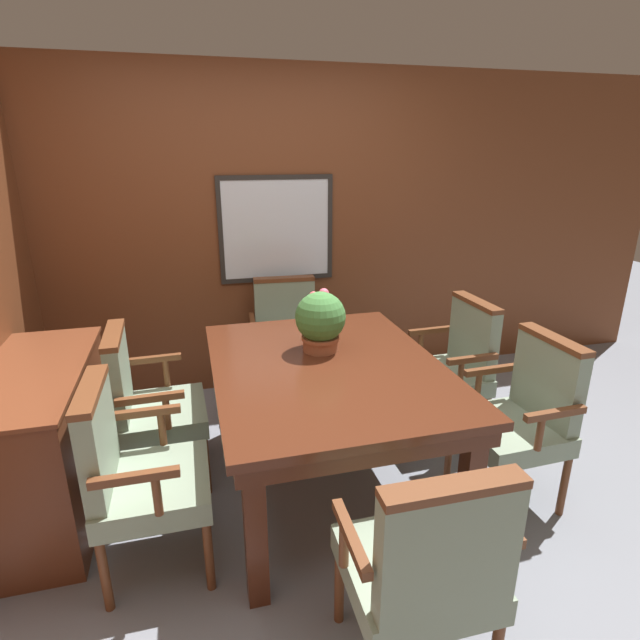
{
  "coord_description": "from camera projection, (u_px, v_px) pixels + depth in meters",
  "views": [
    {
      "loc": [
        -0.54,
        -2.07,
        1.86
      ],
      "look_at": [
        0.12,
        0.43,
        0.97
      ],
      "focal_mm": 28.0,
      "sensor_mm": 36.0,
      "label": 1
    }
  ],
  "objects": [
    {
      "name": "sideboard_cabinet",
      "position": [
        45.0,
        441.0,
        2.61
      ],
      "size": [
        0.51,
        1.2,
        0.82
      ],
      "color": "brown",
      "rests_on": "ground_plane"
    },
    {
      "name": "chair_right_near",
      "position": [
        523.0,
        413.0,
        2.68
      ],
      "size": [
        0.5,
        0.56,
        0.94
      ],
      "rotation": [
        0.0,
        0.0,
        -1.54
      ],
      "color": "brown",
      "rests_on": "ground_plane"
    },
    {
      "name": "ground_plane",
      "position": [
        318.0,
        522.0,
        2.63
      ],
      "size": [
        14.0,
        14.0,
        0.0
      ],
      "primitive_type": "plane",
      "color": "gray"
    },
    {
      "name": "potted_plant",
      "position": [
        321.0,
        320.0,
        2.8
      ],
      "size": [
        0.29,
        0.3,
        0.35
      ],
      "color": "#9E5638",
      "rests_on": "dining_table"
    },
    {
      "name": "wall_back",
      "position": [
        260.0,
        236.0,
        3.83
      ],
      "size": [
        7.2,
        0.08,
        2.45
      ],
      "color": "brown",
      "rests_on": "ground_plane"
    },
    {
      "name": "chair_left_near",
      "position": [
        135.0,
        470.0,
        2.2
      ],
      "size": [
        0.49,
        0.56,
        0.94
      ],
      "rotation": [
        0.0,
        0.0,
        1.57
      ],
      "color": "brown",
      "rests_on": "ground_plane"
    },
    {
      "name": "chair_right_far",
      "position": [
        454.0,
        363.0,
        3.3
      ],
      "size": [
        0.5,
        0.56,
        0.94
      ],
      "rotation": [
        0.0,
        0.0,
        -1.55
      ],
      "color": "brown",
      "rests_on": "ground_plane"
    },
    {
      "name": "chair_left_far",
      "position": [
        147.0,
        401.0,
        2.81
      ],
      "size": [
        0.5,
        0.56,
        0.94
      ],
      "rotation": [
        0.0,
        0.0,
        1.6
      ],
      "color": "brown",
      "rests_on": "ground_plane"
    },
    {
      "name": "chair_head_near",
      "position": [
        426.0,
        564.0,
        1.7
      ],
      "size": [
        0.56,
        0.5,
        0.94
      ],
      "rotation": [
        0.0,
        0.0,
        3.13
      ],
      "color": "brown",
      "rests_on": "ground_plane"
    },
    {
      "name": "dining_table",
      "position": [
        327.0,
        381.0,
        2.7
      ],
      "size": [
        1.2,
        1.56,
        0.77
      ],
      "color": "#4C2314",
      "rests_on": "ground_plane"
    },
    {
      "name": "chair_head_far",
      "position": [
        287.0,
        336.0,
        3.79
      ],
      "size": [
        0.58,
        0.52,
        0.94
      ],
      "rotation": [
        0.0,
        0.0,
        -0.07
      ],
      "color": "brown",
      "rests_on": "ground_plane"
    }
  ]
}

